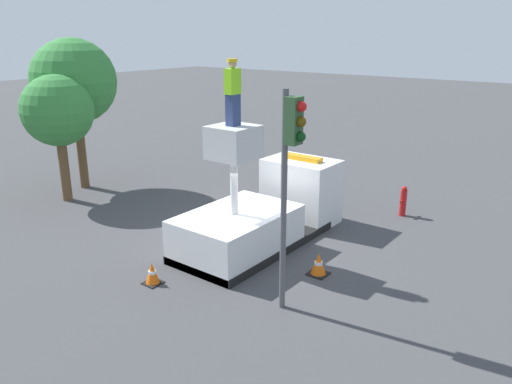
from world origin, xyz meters
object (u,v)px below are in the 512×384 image
at_px(bucket_truck, 264,213).
at_px(worker, 233,93).
at_px(fire_hydrant, 403,201).
at_px(traffic_cone_curbside, 319,265).
at_px(tree_right_bg, 57,112).
at_px(tree_left_bg, 74,82).
at_px(traffic_light_pole, 290,159).
at_px(traffic_cone_rear, 152,274).

relative_size(bucket_truck, worker, 3.45).
bearing_deg(fire_hydrant, bucket_truck, 151.32).
height_order(fire_hydrant, traffic_cone_curbside, fire_hydrant).
bearing_deg(fire_hydrant, tree_right_bg, 119.62).
bearing_deg(tree_left_bg, fire_hydrant, -68.00).
xyz_separation_m(worker, tree_left_bg, (1.34, 9.31, -0.35)).
bearing_deg(traffic_light_pole, tree_left_bg, 76.68).
relative_size(fire_hydrant, tree_left_bg, 0.18).
bearing_deg(tree_right_bg, traffic_light_pole, -97.42).
distance_m(fire_hydrant, traffic_cone_rear, 9.33).
distance_m(fire_hydrant, tree_left_bg, 13.38).
bearing_deg(bucket_truck, fire_hydrant, -28.68).
distance_m(traffic_cone_rear, tree_right_bg, 8.77).
relative_size(traffic_light_pole, traffic_cone_rear, 8.66).
distance_m(bucket_truck, traffic_cone_rear, 4.12).
bearing_deg(tree_right_bg, fire_hydrant, -60.38).
xyz_separation_m(traffic_cone_curbside, tree_right_bg, (-0.50, 10.91, 3.14)).
relative_size(traffic_light_pole, traffic_cone_curbside, 8.46).
bearing_deg(fire_hydrant, traffic_cone_curbside, 179.61).
bearing_deg(worker, traffic_cone_curbside, -80.55).
xyz_separation_m(worker, traffic_light_pole, (-1.54, -2.87, -1.07)).
bearing_deg(tree_right_bg, tree_left_bg, 33.69).
relative_size(bucket_truck, traffic_cone_curbside, 9.99).
bearing_deg(fire_hydrant, traffic_cone_rear, 160.12).
bearing_deg(tree_left_bg, traffic_cone_rear, -114.44).
bearing_deg(traffic_light_pole, traffic_cone_curbside, 9.12).
bearing_deg(traffic_cone_curbside, tree_right_bg, 92.64).
distance_m(bucket_truck, tree_right_bg, 8.86).
distance_m(worker, tree_right_bg, 8.45).
distance_m(traffic_light_pole, tree_left_bg, 12.53).
relative_size(traffic_cone_rear, tree_left_bg, 0.10).
xyz_separation_m(traffic_light_pole, tree_right_bg, (1.46, 11.23, -0.19)).
bearing_deg(traffic_cone_curbside, fire_hydrant, -0.39).
distance_m(bucket_truck, traffic_light_pole, 4.94).
height_order(bucket_truck, fire_hydrant, bucket_truck).
bearing_deg(worker, bucket_truck, 0.00).
bearing_deg(worker, traffic_cone_rear, 167.49).
xyz_separation_m(bucket_truck, tree_left_bg, (-0.07, 9.31, 3.45)).
xyz_separation_m(worker, traffic_cone_rear, (-2.62, 0.58, -4.41)).
relative_size(bucket_truck, fire_hydrant, 5.54).
bearing_deg(traffic_cone_curbside, traffic_light_pole, -170.88).
bearing_deg(bucket_truck, traffic_cone_rear, 171.80).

